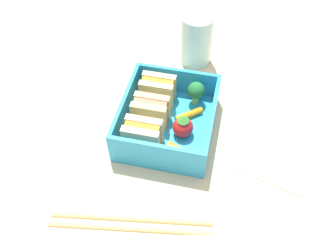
% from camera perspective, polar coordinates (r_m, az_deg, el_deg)
% --- Properties ---
extents(ground_plane, '(1.20, 1.20, 0.02)m').
position_cam_1_polar(ground_plane, '(0.60, 0.00, -2.29)').
color(ground_plane, beige).
extents(bento_tray, '(0.16, 0.14, 0.01)m').
position_cam_1_polar(bento_tray, '(0.59, 0.00, -1.33)').
color(bento_tray, '#2C9CD0').
rests_on(bento_tray, ground_plane).
extents(bento_rim, '(0.16, 0.14, 0.05)m').
position_cam_1_polar(bento_rim, '(0.57, 0.00, 0.51)').
color(bento_rim, '#2C9CD0').
rests_on(bento_rim, bento_tray).
extents(sandwich_left, '(0.03, 0.05, 0.05)m').
position_cam_1_polar(sandwich_left, '(0.54, -3.90, -2.68)').
color(sandwich_left, beige).
rests_on(sandwich_left, bento_tray).
extents(sandwich_center_left, '(0.03, 0.05, 0.05)m').
position_cam_1_polar(sandwich_center_left, '(0.57, -2.68, 0.95)').
color(sandwich_center_left, '#DBC27B').
rests_on(sandwich_center_left, bento_tray).
extents(sandwich_center, '(0.03, 0.05, 0.05)m').
position_cam_1_polar(sandwich_center, '(0.61, -1.57, 4.22)').
color(sandwich_center, '#D5C088').
rests_on(sandwich_center, bento_tray).
extents(carrot_stick_left, '(0.03, 0.04, 0.02)m').
position_cam_1_polar(carrot_stick_left, '(0.54, 1.53, -5.22)').
color(carrot_stick_left, orange).
rests_on(carrot_stick_left, bento_tray).
extents(strawberry_far_left, '(0.03, 0.03, 0.04)m').
position_cam_1_polar(strawberry_far_left, '(0.56, 2.29, -1.42)').
color(strawberry_far_left, red).
rests_on(strawberry_far_left, bento_tray).
extents(carrot_stick_far_left, '(0.04, 0.04, 0.01)m').
position_cam_1_polar(carrot_stick_far_left, '(0.59, 3.21, 0.41)').
color(carrot_stick_far_left, orange).
rests_on(carrot_stick_far_left, bento_tray).
extents(broccoli_floret, '(0.03, 0.03, 0.04)m').
position_cam_1_polar(broccoli_floret, '(0.60, 4.31, 4.03)').
color(broccoli_floret, '#93D26D').
rests_on(broccoli_floret, bento_tray).
extents(chopstick_pair, '(0.05, 0.21, 0.01)m').
position_cam_1_polar(chopstick_pair, '(0.51, -5.72, -15.75)').
color(chopstick_pair, tan).
rests_on(chopstick_pair, ground_plane).
extents(drinking_glass, '(0.06, 0.06, 0.10)m').
position_cam_1_polar(drinking_glass, '(0.68, 4.35, 11.77)').
color(drinking_glass, silver).
rests_on(drinking_glass, ground_plane).
extents(folded_napkin, '(0.14, 0.14, 0.00)m').
position_cam_1_polar(folded_napkin, '(0.59, 16.45, -5.12)').
color(folded_napkin, white).
rests_on(folded_napkin, ground_plane).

